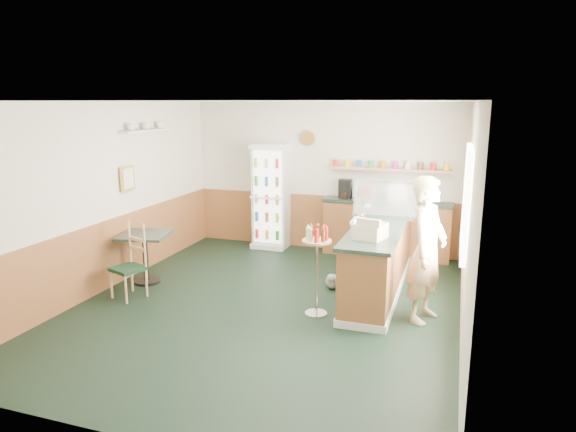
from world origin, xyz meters
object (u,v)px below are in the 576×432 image
at_px(cafe_table, 145,248).
at_px(cafe_chair, 131,258).
at_px(condiment_stand, 317,257).
at_px(drinks_fridge, 271,196).
at_px(cash_register, 370,231).
at_px(shopkeeper, 427,250).
at_px(display_case, 386,199).

xyz_separation_m(cafe_table, cafe_chair, (0.12, -0.52, 0.01)).
xyz_separation_m(condiment_stand, cafe_table, (-2.77, 0.34, -0.24)).
distance_m(drinks_fridge, condiment_stand, 3.28).
distance_m(drinks_fridge, cash_register, 3.46).
distance_m(cash_register, cafe_table, 3.45).
height_order(cash_register, shopkeeper, shopkeeper).
distance_m(cash_register, condiment_stand, 0.75).
distance_m(cafe_table, cafe_chair, 0.53).
bearing_deg(shopkeeper, condiment_stand, 119.29).
xyz_separation_m(shopkeeper, condiment_stand, (-1.33, -0.28, -0.14)).
distance_m(shopkeeper, cafe_chair, 4.02).
height_order(drinks_fridge, condiment_stand, drinks_fridge).
bearing_deg(display_case, cafe_table, -159.38).
bearing_deg(cafe_chair, shopkeeper, 25.77).
xyz_separation_m(cash_register, condiment_stand, (-0.63, -0.24, -0.33)).
relative_size(condiment_stand, cafe_chair, 1.10).
distance_m(drinks_fridge, shopkeeper, 3.93).
bearing_deg(shopkeeper, cafe_chair, 114.01).
relative_size(display_case, cash_register, 2.57).
height_order(shopkeeper, cafe_chair, shopkeeper).
bearing_deg(cafe_table, condiment_stand, -6.94).
relative_size(drinks_fridge, cafe_chair, 1.84).
bearing_deg(shopkeeper, cash_register, 111.09).
xyz_separation_m(cash_register, cafe_table, (-3.40, 0.10, -0.57)).
bearing_deg(drinks_fridge, cafe_table, -114.00).
relative_size(cash_register, condiment_stand, 0.31).
bearing_deg(display_case, cafe_chair, -151.26).
xyz_separation_m(shopkeeper, cafe_table, (-4.10, 0.06, -0.37)).
relative_size(condiment_stand, cafe_table, 1.37).
relative_size(shopkeeper, cafe_table, 2.16).
relative_size(shopkeeper, condiment_stand, 1.57).
bearing_deg(condiment_stand, cafe_table, 173.06).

